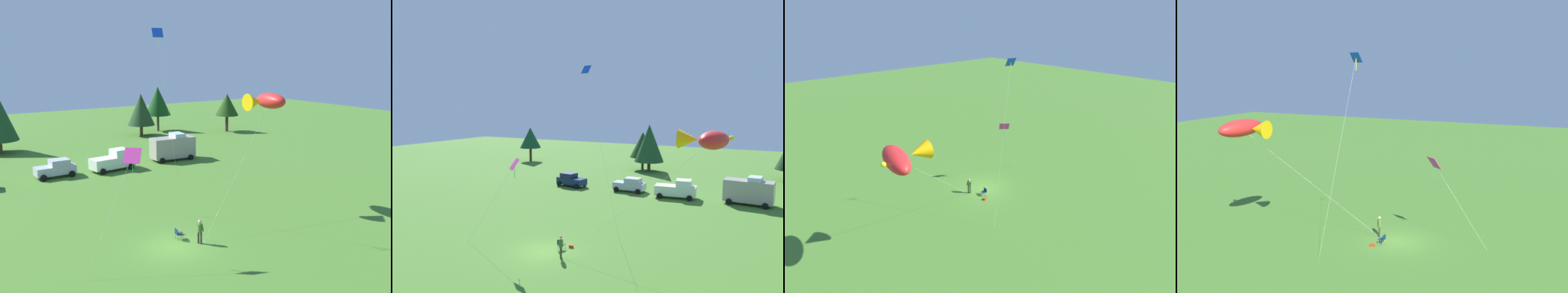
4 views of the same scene
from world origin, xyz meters
TOP-DOWN VIEW (x-y plane):
  - ground_plane at (0.00, 0.00)m, footprint 160.00×160.00m
  - person_kite_flyer at (1.83, -0.42)m, footprint 0.46×0.56m
  - folding_chair at (0.90, 1.01)m, footprint 0.52×0.52m
  - backpack_on_grass at (1.48, 1.72)m, footprint 0.33×0.24m
  - car_navy_hatch at (-10.26, 21.88)m, footprint 4.42×2.72m
  - car_silver_compact at (-1.57, 22.66)m, footprint 4.25×2.30m
  - truck_white_pickup at (4.84, 22.15)m, footprint 5.22×2.94m
  - van_motorhome_grey at (13.06, 22.93)m, footprint 5.53×2.89m
  - treeline_distant at (3.19, 39.80)m, footprint 65.41×10.95m
  - kite_large_fish at (11.56, 4.06)m, footprint 11.32×6.85m
  - kite_diamond_blue at (1.51, 4.60)m, footprint 3.08×1.43m
  - kite_diamond_rainbow at (-2.95, 0.09)m, footprint 4.60×2.01m

SIDE VIEW (x-z plane):
  - ground_plane at x=0.00m, z-range 0.00..0.00m
  - backpack_on_grass at x=1.48m, z-range 0.00..0.22m
  - folding_chair at x=0.90m, z-range 0.08..0.90m
  - car_navy_hatch at x=-10.26m, z-range 0.00..1.89m
  - car_silver_compact at x=-1.57m, z-range 0.00..1.89m
  - person_kite_flyer at x=1.83m, z-range 0.15..1.89m
  - truck_white_pickup at x=4.84m, z-range -0.07..2.27m
  - van_motorhome_grey at x=13.06m, z-range -0.03..3.31m
  - treeline_distant at x=3.19m, z-range 0.62..8.79m
  - kite_diamond_rainbow at x=-2.95m, z-range 3.04..10.28m
  - kite_large_fish at x=11.56m, z-range 4.16..14.00m
  - kite_diamond_blue at x=1.51m, z-range 6.37..21.26m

